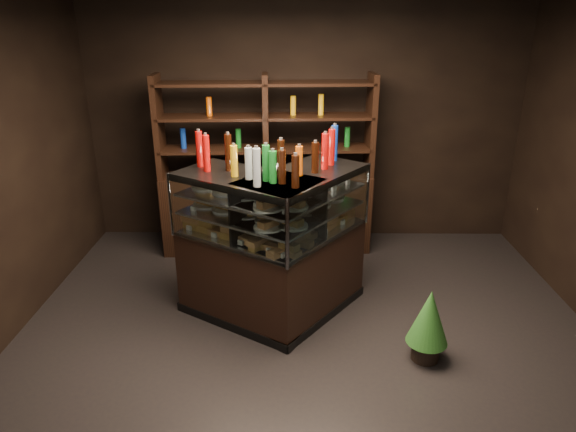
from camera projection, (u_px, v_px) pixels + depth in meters
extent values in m
plane|color=black|center=(307.00, 356.00, 4.15)|extent=(5.00, 5.00, 0.00)
cube|color=black|center=(304.00, 114.00, 5.93)|extent=(5.00, 0.02, 3.00)
cube|color=black|center=(302.00, 273.00, 4.65)|extent=(1.20, 1.32, 0.78)
cube|color=black|center=(301.00, 306.00, 4.78)|extent=(1.23, 1.35, 0.08)
cube|color=black|center=(303.00, 176.00, 4.31)|extent=(1.20, 1.32, 0.06)
cube|color=silver|center=(302.00, 232.00, 4.50)|extent=(1.13, 1.25, 0.02)
cube|color=silver|center=(302.00, 213.00, 4.43)|extent=(1.13, 1.25, 0.02)
cube|color=silver|center=(302.00, 195.00, 4.37)|extent=(1.13, 1.25, 0.02)
cube|color=white|center=(333.00, 212.00, 4.23)|extent=(0.73, 0.96, 0.55)
cylinder|color=silver|center=(367.00, 193.00, 4.67)|extent=(0.03, 0.03, 0.57)
cylinder|color=silver|center=(287.00, 235.00, 3.79)|extent=(0.03, 0.03, 0.57)
cube|color=black|center=(249.00, 277.00, 4.57)|extent=(1.33, 1.14, 0.78)
cube|color=black|center=(250.00, 311.00, 4.70)|extent=(1.37, 1.18, 0.08)
cube|color=black|center=(246.00, 179.00, 4.24)|extent=(1.33, 1.14, 0.06)
cube|color=silver|center=(248.00, 236.00, 4.43)|extent=(1.26, 1.08, 0.02)
cube|color=silver|center=(247.00, 216.00, 4.36)|extent=(1.26, 1.08, 0.02)
cube|color=silver|center=(247.00, 198.00, 4.30)|extent=(1.26, 1.08, 0.02)
cube|color=white|center=(224.00, 219.00, 4.09)|extent=(1.02, 0.64, 0.55)
cylinder|color=silver|center=(287.00, 235.00, 3.79)|extent=(0.03, 0.03, 0.57)
cylinder|color=silver|center=(170.00, 204.00, 4.40)|extent=(0.03, 0.03, 0.57)
cube|color=#CA8E48|center=(268.00, 249.00, 4.10)|extent=(0.18, 0.20, 0.06)
cube|color=#CA8E48|center=(279.00, 243.00, 4.21)|extent=(0.18, 0.20, 0.06)
cube|color=#CA8E48|center=(290.00, 237.00, 4.31)|extent=(0.18, 0.20, 0.06)
cube|color=#CA8E48|center=(300.00, 232.00, 4.42)|extent=(0.18, 0.20, 0.06)
cube|color=#CA8E48|center=(310.00, 227.00, 4.52)|extent=(0.18, 0.20, 0.06)
cube|color=#CA8E48|center=(319.00, 222.00, 4.63)|extent=(0.18, 0.20, 0.06)
cube|color=#CA8E48|center=(328.00, 217.00, 4.73)|extent=(0.18, 0.20, 0.06)
cube|color=#CA8E48|center=(336.00, 213.00, 4.84)|extent=(0.18, 0.20, 0.06)
cylinder|color=white|center=(269.00, 227.00, 4.09)|extent=(0.24, 0.24, 0.02)
cube|color=#CA8E48|center=(269.00, 223.00, 4.08)|extent=(0.17, 0.19, 0.05)
cylinder|color=white|center=(286.00, 219.00, 4.26)|extent=(0.24, 0.24, 0.02)
cube|color=#CA8E48|center=(286.00, 215.00, 4.25)|extent=(0.17, 0.19, 0.05)
cylinder|color=white|center=(302.00, 211.00, 4.43)|extent=(0.24, 0.24, 0.02)
cube|color=#CA8E48|center=(302.00, 207.00, 4.41)|extent=(0.17, 0.19, 0.05)
cylinder|color=white|center=(317.00, 204.00, 4.59)|extent=(0.24, 0.24, 0.02)
cube|color=#CA8E48|center=(317.00, 200.00, 4.58)|extent=(0.17, 0.19, 0.05)
cylinder|color=white|center=(331.00, 197.00, 4.76)|extent=(0.24, 0.24, 0.02)
cube|color=#CA8E48|center=(331.00, 194.00, 4.75)|extent=(0.17, 0.19, 0.05)
cylinder|color=white|center=(268.00, 208.00, 4.03)|extent=(0.24, 0.24, 0.02)
cube|color=#CA8E48|center=(268.00, 204.00, 4.02)|extent=(0.17, 0.19, 0.05)
cylinder|color=white|center=(286.00, 200.00, 4.20)|extent=(0.24, 0.24, 0.02)
cube|color=#CA8E48|center=(286.00, 196.00, 4.19)|extent=(0.17, 0.19, 0.05)
cylinder|color=white|center=(302.00, 193.00, 4.37)|extent=(0.24, 0.24, 0.02)
cube|color=#CA8E48|center=(302.00, 189.00, 4.35)|extent=(0.17, 0.19, 0.05)
cylinder|color=white|center=(318.00, 186.00, 4.53)|extent=(0.24, 0.24, 0.02)
cube|color=#CA8E48|center=(318.00, 182.00, 4.52)|extent=(0.17, 0.19, 0.05)
cylinder|color=white|center=(332.00, 180.00, 4.70)|extent=(0.24, 0.24, 0.02)
cube|color=#CA8E48|center=(332.00, 176.00, 4.69)|extent=(0.17, 0.19, 0.05)
cube|color=#CA8E48|center=(201.00, 221.00, 4.64)|extent=(0.20, 0.17, 0.06)
cube|color=#CA8E48|center=(214.00, 224.00, 4.57)|extent=(0.20, 0.17, 0.06)
cube|color=#CA8E48|center=(226.00, 228.00, 4.50)|extent=(0.20, 0.17, 0.06)
cube|color=#CA8E48|center=(239.00, 231.00, 4.42)|extent=(0.20, 0.17, 0.06)
cube|color=#CA8E48|center=(252.00, 235.00, 4.35)|extent=(0.20, 0.17, 0.06)
cube|color=#CA8E48|center=(266.00, 239.00, 4.28)|extent=(0.20, 0.17, 0.06)
cube|color=#CA8E48|center=(281.00, 243.00, 4.21)|extent=(0.20, 0.17, 0.06)
cube|color=#CA8E48|center=(295.00, 247.00, 4.13)|extent=(0.20, 0.17, 0.06)
cylinder|color=white|center=(207.00, 204.00, 4.58)|extent=(0.24, 0.24, 0.02)
cube|color=#CA8E48|center=(206.00, 201.00, 4.57)|extent=(0.19, 0.16, 0.05)
cylinder|color=white|center=(226.00, 209.00, 4.47)|extent=(0.24, 0.24, 0.02)
cube|color=#CA8E48|center=(226.00, 205.00, 4.45)|extent=(0.19, 0.16, 0.05)
cylinder|color=white|center=(247.00, 214.00, 4.35)|extent=(0.24, 0.24, 0.02)
cube|color=#CA8E48|center=(247.00, 211.00, 4.34)|extent=(0.19, 0.16, 0.05)
cylinder|color=white|center=(269.00, 220.00, 4.24)|extent=(0.24, 0.24, 0.02)
cube|color=#CA8E48|center=(269.00, 216.00, 4.22)|extent=(0.19, 0.16, 0.05)
cylinder|color=white|center=(292.00, 225.00, 4.12)|extent=(0.24, 0.24, 0.02)
cube|color=#CA8E48|center=(292.00, 222.00, 4.11)|extent=(0.19, 0.16, 0.05)
cylinder|color=white|center=(206.00, 187.00, 4.52)|extent=(0.24, 0.24, 0.02)
cube|color=#CA8E48|center=(205.00, 183.00, 4.51)|extent=(0.19, 0.16, 0.05)
cylinder|color=white|center=(226.00, 191.00, 4.40)|extent=(0.24, 0.24, 0.02)
cube|color=#CA8E48|center=(225.00, 187.00, 4.39)|extent=(0.19, 0.16, 0.05)
cylinder|color=white|center=(247.00, 196.00, 4.29)|extent=(0.24, 0.24, 0.02)
cube|color=#CA8E48|center=(247.00, 192.00, 4.28)|extent=(0.19, 0.16, 0.05)
cylinder|color=white|center=(269.00, 201.00, 4.18)|extent=(0.24, 0.24, 0.02)
cube|color=#CA8E48|center=(269.00, 197.00, 4.16)|extent=(0.19, 0.16, 0.05)
cylinder|color=white|center=(292.00, 206.00, 4.06)|extent=(0.24, 0.24, 0.02)
cube|color=#CA8E48|center=(293.00, 202.00, 4.05)|extent=(0.19, 0.16, 0.05)
cylinder|color=#D8590A|center=(264.00, 171.00, 3.88)|extent=(0.06, 0.06, 0.28)
cylinder|color=silver|center=(263.00, 151.00, 3.82)|extent=(0.03, 0.03, 0.02)
cylinder|color=#0F38B2|center=(276.00, 166.00, 3.99)|extent=(0.06, 0.06, 0.28)
cylinder|color=silver|center=(275.00, 147.00, 3.93)|extent=(0.03, 0.03, 0.02)
cylinder|color=#147223|center=(287.00, 162.00, 4.09)|extent=(0.06, 0.06, 0.28)
cylinder|color=silver|center=(287.00, 144.00, 4.04)|extent=(0.03, 0.03, 0.02)
cylinder|color=yellow|center=(298.00, 159.00, 4.20)|extent=(0.06, 0.06, 0.28)
cylinder|color=silver|center=(298.00, 141.00, 4.14)|extent=(0.03, 0.03, 0.02)
cylinder|color=#B20C0A|center=(308.00, 155.00, 4.30)|extent=(0.06, 0.06, 0.28)
cylinder|color=silver|center=(308.00, 138.00, 4.25)|extent=(0.03, 0.03, 0.02)
cylinder|color=silver|center=(318.00, 152.00, 4.41)|extent=(0.06, 0.06, 0.28)
cylinder|color=silver|center=(318.00, 134.00, 4.35)|extent=(0.03, 0.03, 0.02)
cylinder|color=black|center=(327.00, 148.00, 4.51)|extent=(0.06, 0.06, 0.28)
cylinder|color=silver|center=(327.00, 132.00, 4.46)|extent=(0.03, 0.03, 0.02)
cylinder|color=#D8590A|center=(336.00, 145.00, 4.62)|extent=(0.06, 0.06, 0.28)
cylinder|color=silver|center=(336.00, 129.00, 4.56)|extent=(0.03, 0.03, 0.02)
cylinder|color=#D8590A|center=(199.00, 151.00, 4.43)|extent=(0.06, 0.06, 0.28)
cylinder|color=silver|center=(198.00, 134.00, 4.37)|extent=(0.03, 0.03, 0.02)
cylinder|color=#0F38B2|center=(212.00, 153.00, 4.36)|extent=(0.06, 0.06, 0.28)
cylinder|color=silver|center=(211.00, 136.00, 4.30)|extent=(0.03, 0.03, 0.02)
cylinder|color=#147223|center=(225.00, 156.00, 4.28)|extent=(0.06, 0.06, 0.28)
cylinder|color=silver|center=(224.00, 138.00, 4.23)|extent=(0.03, 0.03, 0.02)
cylinder|color=yellow|center=(239.00, 158.00, 4.21)|extent=(0.06, 0.06, 0.28)
cylinder|color=silver|center=(238.00, 140.00, 4.16)|extent=(0.03, 0.03, 0.02)
cylinder|color=#B20C0A|center=(253.00, 161.00, 4.14)|extent=(0.06, 0.06, 0.28)
cylinder|color=silver|center=(252.00, 142.00, 4.08)|extent=(0.03, 0.03, 0.02)
cylinder|color=silver|center=(267.00, 163.00, 4.07)|extent=(0.06, 0.06, 0.28)
cylinder|color=silver|center=(267.00, 145.00, 4.01)|extent=(0.03, 0.03, 0.02)
cylinder|color=black|center=(282.00, 166.00, 3.99)|extent=(0.06, 0.06, 0.28)
cylinder|color=silver|center=(282.00, 147.00, 3.94)|extent=(0.03, 0.03, 0.02)
cylinder|color=#D8590A|center=(298.00, 169.00, 3.92)|extent=(0.06, 0.06, 0.28)
cylinder|color=silver|center=(298.00, 150.00, 3.87)|extent=(0.03, 0.03, 0.02)
cylinder|color=black|center=(425.00, 350.00, 4.09)|extent=(0.22, 0.22, 0.16)
cone|color=#18551C|center=(429.00, 317.00, 3.98)|extent=(0.33, 0.33, 0.45)
cone|color=#18551C|center=(431.00, 300.00, 3.92)|extent=(0.25, 0.25, 0.32)
cube|color=black|center=(267.00, 212.00, 5.90)|extent=(2.37, 0.55, 0.90)
cube|color=black|center=(159.00, 127.00, 5.49)|extent=(0.08, 0.38, 1.10)
cube|color=black|center=(266.00, 126.00, 5.53)|extent=(0.08, 0.38, 1.10)
cube|color=black|center=(371.00, 125.00, 5.58)|extent=(0.08, 0.38, 1.10)
cube|color=black|center=(266.00, 149.00, 5.62)|extent=(2.32, 0.50, 0.03)
cube|color=black|center=(265.00, 117.00, 5.49)|extent=(2.32, 0.50, 0.03)
cube|color=black|center=(265.00, 83.00, 5.37)|extent=(2.32, 0.50, 0.03)
cylinder|color=#D8590A|center=(183.00, 138.00, 5.54)|extent=(0.06, 0.06, 0.22)
cylinder|color=#0F38B2|center=(211.00, 138.00, 5.55)|extent=(0.06, 0.06, 0.22)
cylinder|color=#147223|center=(238.00, 138.00, 5.56)|extent=(0.06, 0.06, 0.22)
cylinder|color=yellow|center=(266.00, 138.00, 5.58)|extent=(0.06, 0.06, 0.22)
cylinder|color=#B20C0A|center=(293.00, 137.00, 5.59)|extent=(0.06, 0.06, 0.22)
cylinder|color=silver|center=(320.00, 137.00, 5.60)|extent=(0.06, 0.06, 0.22)
cylinder|color=black|center=(347.00, 137.00, 5.61)|extent=(0.06, 0.06, 0.22)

